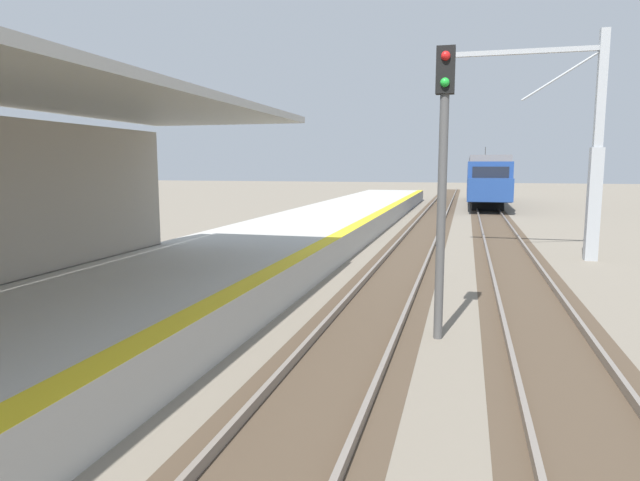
% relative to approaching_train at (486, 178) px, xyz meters
% --- Properties ---
extents(station_platform, '(5.00, 80.00, 0.91)m').
position_rel_approaching_train_xyz_m(station_platform, '(-7.80, -35.61, -1.73)').
color(station_platform, '#B7B5AD').
rests_on(station_platform, ground).
extents(track_pair_nearest_platform, '(2.34, 120.00, 0.16)m').
position_rel_approaching_train_xyz_m(track_pair_nearest_platform, '(-3.40, -31.61, -2.13)').
color(track_pair_nearest_platform, '#4C3D2D').
rests_on(track_pair_nearest_platform, ground).
extents(track_pair_middle, '(2.34, 120.00, 0.16)m').
position_rel_approaching_train_xyz_m(track_pair_middle, '(-0.00, -31.61, -2.13)').
color(track_pair_middle, '#4C3D2D').
rests_on(track_pair_middle, ground).
extents(approaching_train, '(2.93, 19.60, 4.76)m').
position_rel_approaching_train_xyz_m(approaching_train, '(0.00, 0.00, 0.00)').
color(approaching_train, navy).
rests_on(approaching_train, ground).
extents(rail_signal_post, '(0.32, 0.34, 5.20)m').
position_rel_approaching_train_xyz_m(rail_signal_post, '(-1.95, -36.80, 1.02)').
color(rail_signal_post, '#4C4C4C').
rests_on(rail_signal_post, ground).
extents(catenary_pylon_far_side, '(5.00, 0.40, 7.50)m').
position_rel_approaching_train_xyz_m(catenary_pylon_far_side, '(2.28, -26.87, 1.43)').
color(catenary_pylon_far_side, '#9EA3A8').
rests_on(catenary_pylon_far_side, ground).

